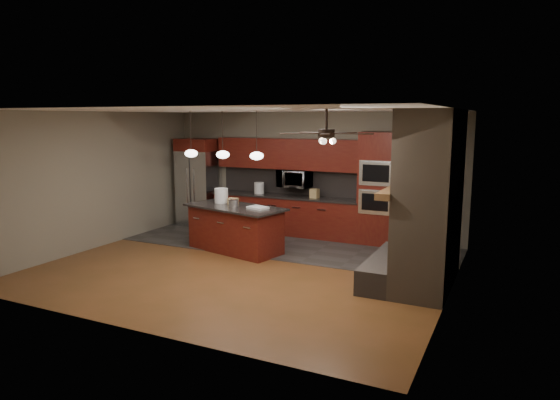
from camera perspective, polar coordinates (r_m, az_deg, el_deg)
The scene contains 22 objects.
ground at distance 9.14m, azimuth -3.86°, elevation -7.63°, with size 7.00×7.00×0.00m, color brown.
ceiling at distance 8.74m, azimuth -4.06°, elevation 10.21°, with size 7.00×6.00×0.02m, color white.
back_wall at distance 11.51m, azimuth 3.45°, elevation 3.03°, with size 7.00×0.02×2.80m, color #71695A.
right_wall at distance 7.74m, azimuth 19.19°, elevation -0.60°, with size 0.02×6.00×2.80m, color #71695A.
left_wall at distance 10.98m, azimuth -20.06°, elevation 2.17°, with size 0.02×6.00×2.80m, color #71695A.
slate_tile_patch at distance 10.68m, azimuth 0.92°, elevation -5.07°, with size 7.00×2.40×0.01m, color #35322F.
fireplace_column at distance 8.21m, azimuth 16.28°, elevation -0.63°, with size 1.30×2.10×2.80m.
back_cabinetry at distance 11.53m, azimuth 0.76°, elevation 0.52°, with size 3.59×0.64×2.20m.
oven_tower at distance 10.72m, azimuth 11.25°, elevation 1.27°, with size 0.80×0.63×2.38m.
microwave at distance 11.40m, azimuth 1.69°, elevation 2.48°, with size 0.73×0.41×0.50m, color silver.
refrigerator at distance 12.57m, azimuth -9.29°, elevation 2.01°, with size 0.93×0.75×2.17m.
kitchen_island at distance 10.11m, azimuth -5.13°, elevation -3.25°, with size 2.23×1.40×0.92m.
white_bucket at distance 10.45m, azimuth -6.73°, elevation 0.51°, with size 0.28×0.28×0.30m, color white.
paint_can at distance 9.99m, azimuth -5.34°, elevation -0.37°, with size 0.20×0.20×0.13m, color #B6B5BB.
paint_tray at distance 9.73m, azimuth -2.56°, elevation -0.88°, with size 0.39×0.27×0.04m, color silver.
cardboard_box at distance 10.27m, azimuth -5.38°, elevation -0.12°, with size 0.19×0.14×0.12m, color tan.
counter_bucket at distance 11.78m, azimuth -2.39°, elevation 1.38°, with size 0.23×0.23×0.26m, color silver.
counter_box at distance 11.15m, azimuth 3.97°, elevation 0.75°, with size 0.18×0.14×0.20m, color tan.
pendant_left at distance 10.25m, azimuth -10.12°, elevation 5.29°, with size 0.26×0.26×0.92m.
pendant_center at distance 9.83m, azimuth -6.55°, elevation 5.20°, with size 0.26×0.26×0.92m.
pendant_right at distance 9.45m, azimuth -2.68°, elevation 5.09°, with size 0.26×0.26×0.92m.
ceiling_fan at distance 7.25m, azimuth 5.31°, elevation 7.65°, with size 1.27×1.33×0.41m.
Camera 1 is at (4.33, -7.59, 2.67)m, focal length 32.00 mm.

